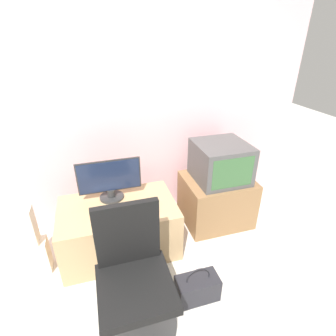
# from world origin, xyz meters

# --- Properties ---
(ground_plane) EXTENTS (12.00, 12.00, 0.00)m
(ground_plane) POSITION_xyz_m (0.00, 0.00, 0.00)
(ground_plane) COLOR beige
(wall_back) EXTENTS (4.40, 0.05, 2.60)m
(wall_back) POSITION_xyz_m (0.00, 1.32, 1.30)
(wall_back) COLOR beige
(wall_back) RESTS_ON ground_plane
(desk) EXTENTS (1.11, 0.69, 0.52)m
(desk) POSITION_xyz_m (-0.09, 0.71, 0.26)
(desk) COLOR tan
(desk) RESTS_ON ground_plane
(side_stand) EXTENTS (0.74, 0.62, 0.55)m
(side_stand) POSITION_xyz_m (1.03, 0.86, 0.28)
(side_stand) COLOR olive
(side_stand) RESTS_ON ground_plane
(main_monitor) EXTENTS (0.61, 0.24, 0.41)m
(main_monitor) POSITION_xyz_m (-0.13, 0.88, 0.72)
(main_monitor) COLOR #2D2D2D
(main_monitor) RESTS_ON desk
(keyboard) EXTENTS (0.30, 0.12, 0.01)m
(keyboard) POSITION_xyz_m (-0.17, 0.63, 0.53)
(keyboard) COLOR white
(keyboard) RESTS_ON desk
(mouse) EXTENTS (0.07, 0.04, 0.03)m
(mouse) POSITION_xyz_m (0.06, 0.64, 0.53)
(mouse) COLOR black
(mouse) RESTS_ON desk
(crt_tv) EXTENTS (0.54, 0.54, 0.41)m
(crt_tv) POSITION_xyz_m (1.04, 0.86, 0.76)
(crt_tv) COLOR #474747
(crt_tv) RESTS_ON side_stand
(office_chair) EXTENTS (0.59, 0.59, 0.96)m
(office_chair) POSITION_xyz_m (-0.08, -0.08, 0.40)
(office_chair) COLOR #333333
(office_chair) RESTS_ON ground_plane
(cardboard_box_lower) EXTENTS (0.31, 0.16, 0.34)m
(cardboard_box_lower) POSITION_xyz_m (-0.91, 0.64, 0.17)
(cardboard_box_lower) COLOR beige
(cardboard_box_lower) RESTS_ON ground_plane
(cardboard_box_upper) EXTENTS (0.21, 0.15, 0.35)m
(cardboard_box_upper) POSITION_xyz_m (-0.91, 0.64, 0.51)
(cardboard_box_upper) COLOR beige
(cardboard_box_upper) RESTS_ON cardboard_box_lower
(handbag) EXTENTS (0.35, 0.18, 0.33)m
(handbag) POSITION_xyz_m (0.43, -0.05, 0.11)
(handbag) COLOR #232328
(handbag) RESTS_ON ground_plane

